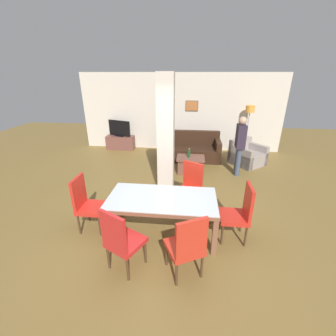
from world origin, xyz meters
name	(u,v)px	position (x,y,z in m)	size (l,w,h in m)	color
ground_plane	(162,232)	(0.00, 0.00, 0.00)	(18.00, 18.00, 0.00)	brown
back_wall	(180,113)	(0.00, 4.95, 1.35)	(7.20, 0.09, 2.70)	beige
divider_pillar	(166,136)	(-0.13, 1.70, 1.35)	(0.37, 0.37, 2.70)	beige
dining_table	(162,204)	(0.00, 0.00, 0.59)	(1.85, 0.95, 0.73)	brown
dining_chair_head_right	(240,211)	(1.30, 0.00, 0.55)	(0.46, 0.46, 1.02)	red
dining_chair_head_left	(87,202)	(-1.36, 0.00, 0.55)	(0.46, 0.46, 1.02)	red
dining_chair_near_left	(121,239)	(-0.46, -0.87, 0.55)	(0.62, 0.62, 1.02)	red
dining_chair_near_right	(187,245)	(0.46, -0.89, 0.55)	(0.62, 0.62, 1.02)	red
dining_chair_far_right	(190,186)	(0.46, 0.83, 0.55)	(0.63, 0.63, 1.02)	red
sofa	(190,150)	(0.41, 3.93, 0.29)	(1.96, 0.95, 0.87)	#331E12
armchair	(247,156)	(2.20, 3.62, 0.27)	(1.22, 1.22, 0.77)	#9D918B
coffee_table	(190,165)	(0.45, 2.76, 0.23)	(0.78, 0.59, 0.46)	brown
bottle	(189,154)	(0.40, 2.77, 0.56)	(0.08, 0.08, 0.26)	#194C23
tv_stand	(121,142)	(-2.21, 4.67, 0.25)	(1.02, 0.40, 0.50)	brown
tv_screen	(119,129)	(-2.21, 4.67, 0.78)	(0.87, 0.34, 0.58)	black
floor_lamp	(249,114)	(2.33, 4.56, 1.41)	(0.29, 0.29, 1.69)	#B7B7BC
standing_person	(240,143)	(1.76, 2.75, 0.94)	(0.22, 0.38, 1.63)	#434E63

